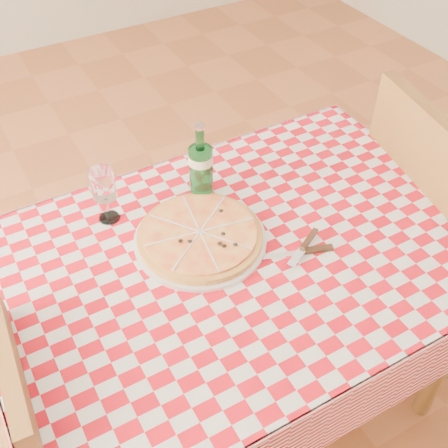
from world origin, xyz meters
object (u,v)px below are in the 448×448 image
(pizza_plate, at_px, (200,235))
(wine_glass, at_px, (105,196))
(water_bottle, at_px, (201,163))
(dining_table, at_px, (241,277))
(chair_near, at_px, (427,213))

(pizza_plate, relative_size, wine_glass, 2.13)
(water_bottle, height_order, wine_glass, water_bottle)
(pizza_plate, xyz_separation_m, water_bottle, (0.09, 0.16, 0.10))
(wine_glass, bearing_deg, pizza_plate, -48.95)
(pizza_plate, bearing_deg, dining_table, -48.85)
(dining_table, relative_size, pizza_plate, 3.43)
(pizza_plate, distance_m, wine_glass, 0.27)
(dining_table, relative_size, chair_near, 1.22)
(dining_table, bearing_deg, chair_near, 0.91)
(chair_near, bearing_deg, dining_table, -168.29)
(dining_table, xyz_separation_m, wine_glass, (-0.25, 0.29, 0.18))
(chair_near, xyz_separation_m, water_bottle, (-0.71, 0.23, 0.32))
(wine_glass, bearing_deg, chair_near, -15.93)
(water_bottle, relative_size, wine_glass, 1.49)
(water_bottle, bearing_deg, dining_table, -92.77)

